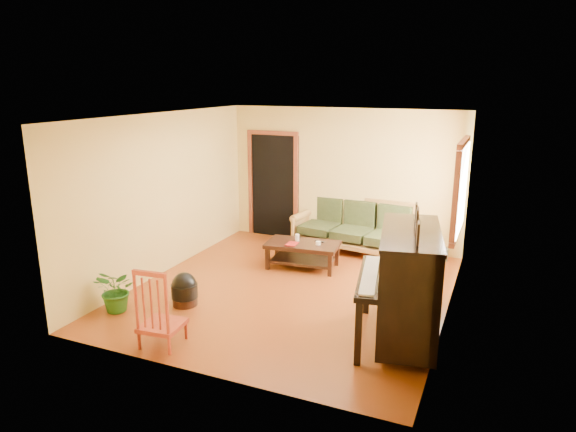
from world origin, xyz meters
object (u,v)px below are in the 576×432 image
at_px(red_chair, 161,306).
at_px(ceramic_crock, 443,254).
at_px(coffee_table, 303,255).
at_px(potted_plant, 117,290).
at_px(sofa, 353,226).
at_px(armchair, 404,281).
at_px(piano, 408,287).
at_px(footstool, 185,293).

relative_size(red_chair, ceramic_crock, 4.39).
xyz_separation_m(coffee_table, red_chair, (-0.58, -3.10, 0.28)).
bearing_deg(potted_plant, sofa, 59.29).
height_order(sofa, red_chair, red_chair).
bearing_deg(armchair, sofa, 124.18).
height_order(red_chair, ceramic_crock, red_chair).
relative_size(piano, footstool, 4.24).
height_order(sofa, footstool, sofa).
relative_size(ceramic_crock, potted_plant, 0.37).
xyz_separation_m(sofa, coffee_table, (-0.54, -1.16, -0.26)).
xyz_separation_m(red_chair, ceramic_crock, (2.72, 4.40, -0.39)).
distance_m(armchair, red_chair, 3.31).
bearing_deg(piano, coffee_table, 127.45).
relative_size(sofa, footstool, 5.96).
xyz_separation_m(ceramic_crock, potted_plant, (-3.84, -3.89, 0.20)).
relative_size(sofa, potted_plant, 3.60).
distance_m(red_chair, potted_plant, 1.24).
height_order(coffee_table, piano, piano).
bearing_deg(ceramic_crock, armchair, -97.34).
bearing_deg(potted_plant, coffee_table, 56.89).
bearing_deg(potted_plant, armchair, 25.82).
height_order(piano, ceramic_crock, piano).
height_order(armchair, piano, piano).
bearing_deg(piano, potted_plant, -179.78).
xyz_separation_m(sofa, footstool, (-1.52, -3.22, -0.30)).
xyz_separation_m(piano, footstool, (-3.06, -0.19, -0.52)).
distance_m(piano, potted_plant, 3.87).
bearing_deg(coffee_table, armchair, -25.07).
distance_m(sofa, red_chair, 4.41).
height_order(sofa, piano, piano).
distance_m(coffee_table, footstool, 2.28).
bearing_deg(armchair, ceramic_crock, 83.75).
distance_m(sofa, ceramic_crock, 1.65).
xyz_separation_m(sofa, red_chair, (-1.12, -4.27, 0.02)).
distance_m(footstool, red_chair, 1.17).
bearing_deg(sofa, armchair, -49.49).
xyz_separation_m(coffee_table, ceramic_crock, (2.15, 1.29, -0.10)).
xyz_separation_m(sofa, piano, (1.55, -3.03, 0.22)).
relative_size(red_chair, potted_plant, 1.61).
bearing_deg(piano, footstool, 172.82).
bearing_deg(red_chair, potted_plant, 150.06).
bearing_deg(footstool, potted_plant, -142.96).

